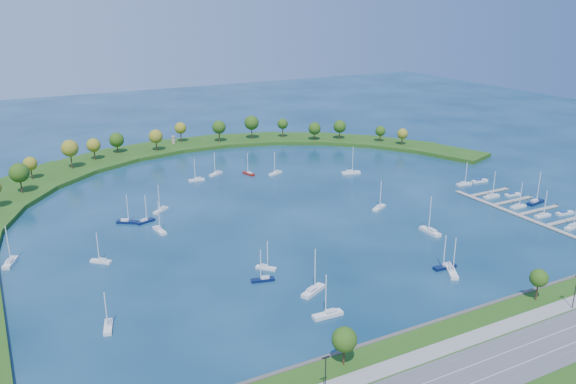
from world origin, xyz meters
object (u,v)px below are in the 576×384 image
moored_boat_10 (108,325)px  docked_boat_2 (573,226)px  docked_boat_7 (535,202)px  moored_boat_12 (452,271)px  moored_boat_2 (101,260)px  docked_boat_9 (513,194)px  moored_boat_7 (145,220)px  harbor_tower (173,140)px  docked_boat_11 (479,181)px  moored_boat_13 (159,229)px  moored_boat_15 (276,172)px  moored_boat_9 (161,209)px  docked_boat_8 (491,196)px  moored_boat_0 (249,173)px  dock_system (544,217)px  moored_boat_8 (351,172)px  moored_boat_16 (313,290)px  moored_boat_19 (197,179)px  moored_boat_1 (266,267)px  docked_boat_6 (518,206)px  moored_boat_5 (379,207)px  moored_boat_6 (328,314)px  moored_boat_4 (10,262)px  moored_boat_14 (127,221)px  moored_boat_3 (430,231)px  docked_boat_10 (464,183)px  moored_boat_17 (445,266)px  docked_boat_4 (543,215)px  docked_boat_5 (565,213)px  moored_boat_11 (216,173)px  moored_boat_18 (263,279)px

moored_boat_10 → docked_boat_2: bearing=101.1°
docked_boat_7 → moored_boat_12: bearing=-166.3°
moored_boat_2 → docked_boat_9: size_ratio=1.36×
moored_boat_7 → moored_boat_10: bearing=-130.9°
harbor_tower → docked_boat_11: bearing=-51.7°
moored_boat_13 → docked_boat_7: size_ratio=0.89×
harbor_tower → moored_boat_15: (27.37, -78.19, -3.33)m
moored_boat_9 → docked_boat_8: (132.66, -51.09, 0.01)m
moored_boat_0 → docked_boat_7: 131.76m
dock_system → docked_boat_11: (12.58, 46.91, 0.27)m
harbor_tower → moored_boat_8: bearing=-57.5°
moored_boat_7 → moored_boat_13: (2.08, -11.75, 0.04)m
moored_boat_16 → moored_boat_19: 122.22m
moored_boat_2 → docked_boat_2: size_ratio=0.86×
moored_boat_1 → docked_boat_6: (118.06, 2.44, 0.03)m
moored_boat_16 → docked_boat_7: size_ratio=0.99×
moored_boat_12 → docked_boat_7: size_ratio=0.91×
moored_boat_5 → docked_boat_11: 64.73m
dock_system → moored_boat_6: moored_boat_6 is taller
moored_boat_19 → moored_boat_1: bearing=87.7°
moored_boat_15 → moored_boat_4: bearing=-1.6°
dock_system → docked_boat_2: bearing=-89.0°
harbor_tower → docked_boat_2: 216.53m
moored_boat_9 → docked_boat_2: docked_boat_2 is taller
moored_boat_6 → moored_boat_15: (48.67, 127.66, -0.04)m
moored_boat_7 → moored_boat_10: (-28.89, -71.07, -0.00)m
moored_boat_15 → moored_boat_1: bearing=37.6°
moored_boat_12 → moored_boat_16: moored_boat_16 is taller
docked_boat_6 → docked_boat_8: docked_boat_8 is taller
dock_system → moored_boat_7: size_ratio=7.41×
moored_boat_0 → moored_boat_16: bearing=149.3°
moored_boat_14 → docked_boat_7: docked_boat_7 is taller
moored_boat_3 → docked_boat_2: size_ratio=1.17×
dock_system → moored_boat_7: (-141.26, 69.61, 0.53)m
moored_boat_10 → docked_boat_10: bearing=120.5°
moored_boat_17 → docked_boat_11: bearing=-137.7°
moored_boat_6 → docked_boat_2: 116.45m
moored_boat_16 → moored_boat_17: size_ratio=1.18×
moored_boat_16 → docked_boat_2: 112.69m
docked_boat_4 → docked_boat_9: 26.52m
moored_boat_19 → docked_boat_6: 144.57m
moored_boat_8 → moored_boat_17: 108.08m
docked_boat_5 → moored_boat_7: bearing=162.7°
harbor_tower → moored_boat_11: (0.90, -65.29, -3.32)m
dock_system → moored_boat_14: size_ratio=6.90×
moored_boat_19 → docked_boat_10: 126.10m
moored_boat_14 → docked_boat_6: 159.41m
moored_boat_13 → moored_boat_18: size_ratio=1.16×
moored_boat_2 → moored_boat_9: (31.30, 38.14, 0.03)m
moored_boat_8 → docked_boat_10: bearing=-35.3°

